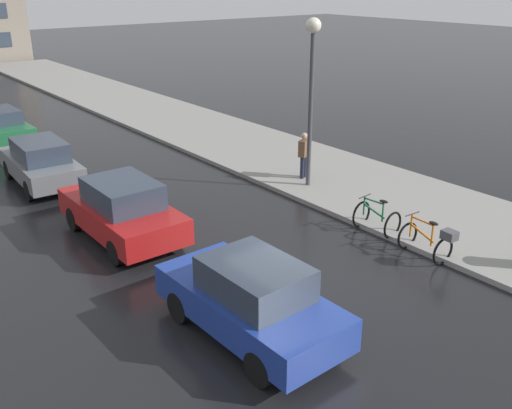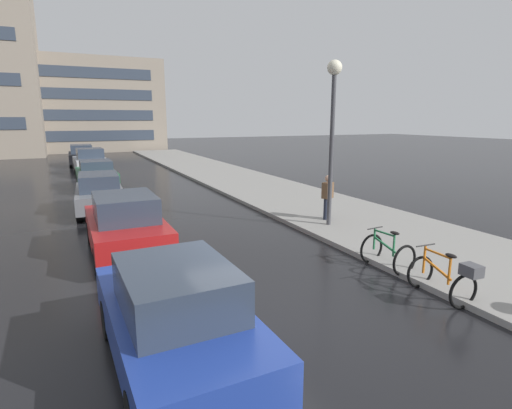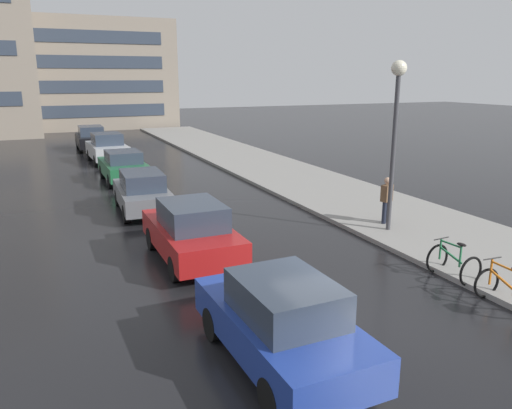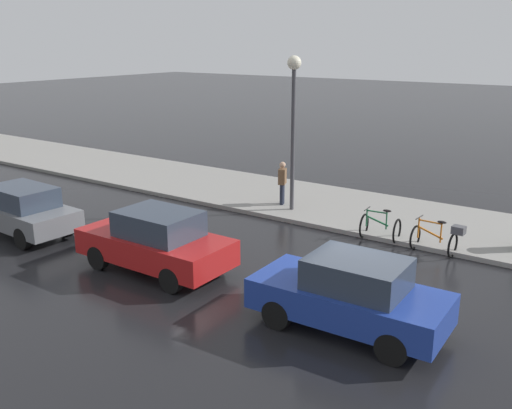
{
  "view_description": "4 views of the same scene",
  "coord_description": "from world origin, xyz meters",
  "px_view_note": "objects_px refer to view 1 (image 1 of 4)",
  "views": [
    {
      "loc": [
        -7.53,
        -7.95,
        6.48
      ],
      "look_at": [
        1.16,
        3.08,
        0.83
      ],
      "focal_mm": 40.0,
      "sensor_mm": 36.0,
      "label": 1
    },
    {
      "loc": [
        -3.05,
        -5.82,
        3.57
      ],
      "look_at": [
        1.48,
        3.74,
        1.3
      ],
      "focal_mm": 28.0,
      "sensor_mm": 36.0,
      "label": 2
    },
    {
      "loc": [
        -5.37,
        -7.51,
        4.88
      ],
      "look_at": [
        0.16,
        5.06,
        1.34
      ],
      "focal_mm": 35.0,
      "sensor_mm": 36.0,
      "label": 3
    },
    {
      "loc": [
        -11.78,
        -5.07,
        5.84
      ],
      "look_at": [
        -0.02,
        3.05,
        1.7
      ],
      "focal_mm": 40.0,
      "sensor_mm": 36.0,
      "label": 4
    }
  ],
  "objects_px": {
    "car_blue": "(251,299)",
    "bicycle_nearest": "(430,240)",
    "car_grey": "(41,162)",
    "car_red": "(122,210)",
    "streetlamp": "(312,71)",
    "bicycle_second": "(377,218)",
    "pedestrian": "(304,154)"
  },
  "relations": [
    {
      "from": "car_blue",
      "to": "bicycle_nearest",
      "type": "bearing_deg",
      "value": -1.71
    },
    {
      "from": "car_blue",
      "to": "car_grey",
      "type": "distance_m",
      "value": 11.04
    },
    {
      "from": "car_red",
      "to": "bicycle_nearest",
      "type": "bearing_deg",
      "value": -46.86
    },
    {
      "from": "streetlamp",
      "to": "bicycle_second",
      "type": "bearing_deg",
      "value": -103.76
    },
    {
      "from": "car_blue",
      "to": "bicycle_second",
      "type": "bearing_deg",
      "value": 16.67
    },
    {
      "from": "bicycle_nearest",
      "to": "pedestrian",
      "type": "xyz_separation_m",
      "value": [
        1.42,
        6.1,
        0.45
      ]
    },
    {
      "from": "bicycle_nearest",
      "to": "car_red",
      "type": "xyz_separation_m",
      "value": [
        -5.35,
        5.71,
        0.31
      ]
    },
    {
      "from": "car_red",
      "to": "car_grey",
      "type": "bearing_deg",
      "value": 92.49
    },
    {
      "from": "streetlamp",
      "to": "car_red",
      "type": "bearing_deg",
      "value": 177.87
    },
    {
      "from": "car_grey",
      "to": "streetlamp",
      "type": "height_order",
      "value": "streetlamp"
    },
    {
      "from": "pedestrian",
      "to": "bicycle_second",
      "type": "bearing_deg",
      "value": -106.4
    },
    {
      "from": "pedestrian",
      "to": "streetlamp",
      "type": "distance_m",
      "value": 2.94
    },
    {
      "from": "car_red",
      "to": "bicycle_second",
      "type": "bearing_deg",
      "value": -35.13
    },
    {
      "from": "car_blue",
      "to": "car_grey",
      "type": "relative_size",
      "value": 0.98
    },
    {
      "from": "car_red",
      "to": "pedestrian",
      "type": "distance_m",
      "value": 6.79
    },
    {
      "from": "bicycle_second",
      "to": "pedestrian",
      "type": "relative_size",
      "value": 0.67
    },
    {
      "from": "bicycle_nearest",
      "to": "car_grey",
      "type": "xyz_separation_m",
      "value": [
        -5.59,
        11.2,
        0.28
      ]
    },
    {
      "from": "bicycle_nearest",
      "to": "pedestrian",
      "type": "distance_m",
      "value": 6.28
    },
    {
      "from": "car_blue",
      "to": "pedestrian",
      "type": "distance_m",
      "value": 9.04
    },
    {
      "from": "bicycle_second",
      "to": "streetlamp",
      "type": "relative_size",
      "value": 0.21
    },
    {
      "from": "bicycle_nearest",
      "to": "bicycle_second",
      "type": "xyz_separation_m",
      "value": [
        0.17,
        1.83,
        -0.09
      ]
    },
    {
      "from": "bicycle_nearest",
      "to": "car_grey",
      "type": "bearing_deg",
      "value": 116.52
    },
    {
      "from": "car_grey",
      "to": "bicycle_nearest",
      "type": "bearing_deg",
      "value": -63.48
    },
    {
      "from": "car_red",
      "to": "car_grey",
      "type": "height_order",
      "value": "car_red"
    },
    {
      "from": "bicycle_second",
      "to": "pedestrian",
      "type": "xyz_separation_m",
      "value": [
        1.26,
        4.27,
        0.54
      ]
    },
    {
      "from": "car_blue",
      "to": "streetlamp",
      "type": "relative_size",
      "value": 0.76
    },
    {
      "from": "car_grey",
      "to": "streetlamp",
      "type": "relative_size",
      "value": 0.77
    },
    {
      "from": "car_red",
      "to": "car_grey",
      "type": "distance_m",
      "value": 5.5
    },
    {
      "from": "pedestrian",
      "to": "streetlamp",
      "type": "relative_size",
      "value": 0.32
    },
    {
      "from": "bicycle_second",
      "to": "streetlamp",
      "type": "distance_m",
      "value": 5.06
    },
    {
      "from": "car_grey",
      "to": "pedestrian",
      "type": "distance_m",
      "value": 8.68
    },
    {
      "from": "car_blue",
      "to": "car_grey",
      "type": "bearing_deg",
      "value": 90.99
    }
  ]
}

